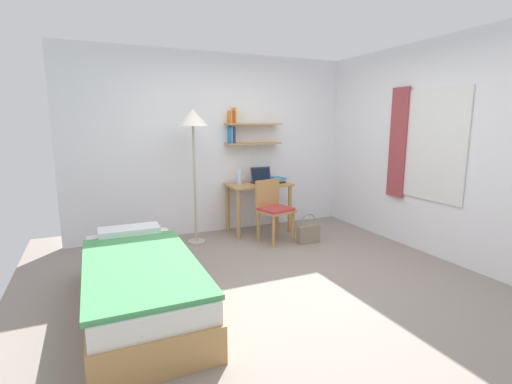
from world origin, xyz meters
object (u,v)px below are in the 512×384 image
at_px(water_bottle, 239,177).
at_px(laptop, 262,179).
at_px(book_stack, 278,180).
at_px(desk, 259,194).
at_px(desk_chair, 273,207).
at_px(bed, 140,284).
at_px(standing_lamp, 193,125).
at_px(handbag, 308,233).

bearing_deg(water_bottle, laptop, -3.58).
bearing_deg(book_stack, desk, 173.00).
bearing_deg(desk_chair, water_bottle, 116.16).
relative_size(bed, desk, 2.24).
bearing_deg(book_stack, laptop, 160.18).
relative_size(desk_chair, book_stack, 3.52).
distance_m(desk, standing_lamp, 1.43).
relative_size(laptop, water_bottle, 1.54).
bearing_deg(standing_lamp, desk_chair, -19.46).
distance_m(laptop, book_stack, 0.24).
height_order(laptop, handbag, laptop).
distance_m(bed, desk_chair, 2.31).
bearing_deg(desk, bed, -137.56).
distance_m(desk, handbag, 0.98).
bearing_deg(laptop, desk, -151.55).
xyz_separation_m(desk, book_stack, (0.30, -0.04, 0.19)).
bearing_deg(handbag, book_stack, 97.30).
relative_size(book_stack, handbag, 0.59).
distance_m(bed, book_stack, 2.87).
relative_size(standing_lamp, water_bottle, 8.55).
xyz_separation_m(standing_lamp, book_stack, (1.30, 0.11, -0.82)).
relative_size(desk, standing_lamp, 0.51).
xyz_separation_m(laptop, handbag, (0.32, -0.82, -0.65)).
distance_m(desk, water_bottle, 0.39).
xyz_separation_m(water_bottle, book_stack, (0.58, -0.10, -0.06)).
bearing_deg(desk_chair, standing_lamp, 160.54).
height_order(standing_lamp, water_bottle, standing_lamp).
bearing_deg(handbag, desk_chair, 145.05).
height_order(desk, laptop, laptop).
relative_size(laptop, handbag, 0.80).
relative_size(standing_lamp, book_stack, 7.47).
relative_size(standing_lamp, handbag, 4.41).
xyz_separation_m(desk, standing_lamp, (-1.00, -0.15, 1.01)).
relative_size(bed, standing_lamp, 1.14).
distance_m(desk_chair, laptop, 0.63).
relative_size(desk, laptop, 2.82).
xyz_separation_m(book_stack, handbag, (0.09, -0.74, -0.64)).
height_order(bed, standing_lamp, standing_lamp).
bearing_deg(handbag, bed, -156.99).
relative_size(desk_chair, handbag, 2.08).
bearing_deg(bed, desk, 42.44).
height_order(water_bottle, handbag, water_bottle).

